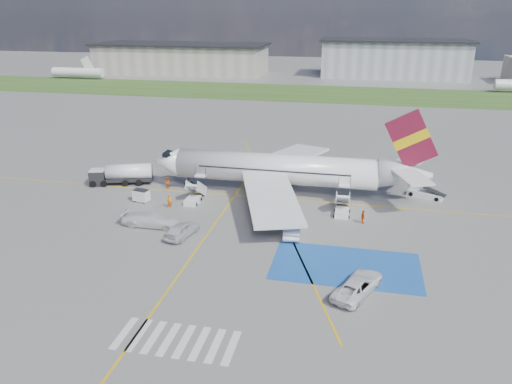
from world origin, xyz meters
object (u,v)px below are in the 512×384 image
(fuel_tanker, at_px, (122,176))
(gpu_cart, at_px, (141,196))
(airliner, at_px, (287,169))
(car_silver_a, at_px, (182,230))
(belt_loader, at_px, (426,195))
(van_white_b, at_px, (151,218))
(van_white_a, at_px, (358,283))
(car_silver_b, at_px, (292,228))

(fuel_tanker, xyz_separation_m, gpu_cart, (5.40, -5.62, -0.47))
(airliner, height_order, car_silver_a, airliner)
(gpu_cart, bearing_deg, car_silver_a, -33.88)
(airliner, height_order, fuel_tanker, airliner)
(belt_loader, distance_m, van_white_b, 34.90)
(gpu_cart, relative_size, belt_loader, 0.44)
(car_silver_a, bearing_deg, belt_loader, -133.47)
(car_silver_a, bearing_deg, airliner, -107.69)
(fuel_tanker, relative_size, gpu_cart, 4.04)
(airliner, distance_m, belt_loader, 18.24)
(van_white_b, bearing_deg, van_white_a, -111.45)
(car_silver_a, bearing_deg, van_white_a, 171.34)
(car_silver_a, height_order, car_silver_b, car_silver_b)
(van_white_a, height_order, van_white_b, van_white_b)
(fuel_tanker, xyz_separation_m, car_silver_b, (25.33, -11.30, -0.38))
(car_silver_b, distance_m, van_white_a, 12.64)
(fuel_tanker, relative_size, belt_loader, 1.77)
(car_silver_b, bearing_deg, van_white_a, 117.77)
(airliner, relative_size, belt_loader, 7.56)
(airliner, relative_size, van_white_b, 7.17)
(fuel_tanker, height_order, car_silver_b, fuel_tanker)
(car_silver_a, height_order, van_white_b, van_white_b)
(belt_loader, bearing_deg, fuel_tanker, -151.47)
(belt_loader, xyz_separation_m, car_silver_a, (-26.77, -17.72, 0.46))
(belt_loader, relative_size, van_white_b, 0.95)
(airliner, bearing_deg, van_white_b, -134.92)
(airliner, height_order, van_white_b, airliner)
(airliner, xyz_separation_m, belt_loader, (17.80, 2.62, -3.04))
(van_white_a, bearing_deg, belt_loader, -84.40)
(airliner, bearing_deg, car_silver_b, -78.76)
(gpu_cart, bearing_deg, fuel_tanker, 145.15)
(car_silver_a, distance_m, car_silver_b, 11.76)
(belt_loader, relative_size, car_silver_b, 0.97)
(gpu_cart, xyz_separation_m, belt_loader, (35.32, 9.11, -0.37))
(car_silver_b, bearing_deg, car_silver_a, 7.18)
(gpu_cart, height_order, van_white_b, van_white_b)
(belt_loader, distance_m, car_silver_a, 32.11)
(fuel_tanker, bearing_deg, gpu_cart, -63.08)
(fuel_tanker, bearing_deg, car_silver_a, -62.48)
(van_white_b, bearing_deg, fuel_tanker, 38.30)
(airliner, relative_size, car_silver_b, 7.33)
(van_white_a, bearing_deg, van_white_b, 1.60)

